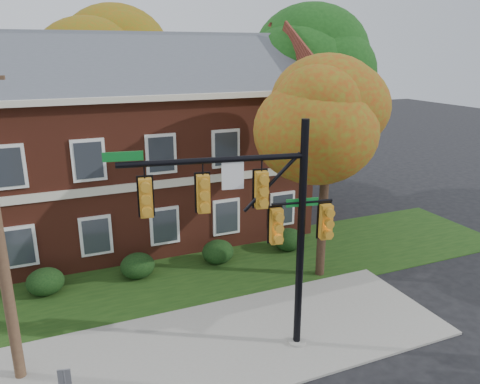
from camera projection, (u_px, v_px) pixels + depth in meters
name	position (u px, v px, depth m)	size (l,w,h in m)	color
ground	(249.00, 361.00, 14.06)	(120.00, 120.00, 0.00)	black
sidewalk	(236.00, 341.00, 14.93)	(14.00, 5.00, 0.08)	gray
grass_strip	(190.00, 275.00, 19.34)	(30.00, 6.00, 0.04)	#193811
apartment_building	(110.00, 136.00, 22.38)	(18.80, 8.80, 9.74)	maroon
hedge_left	(45.00, 282.00, 17.75)	(1.40, 1.26, 1.05)	black
hedge_center	(138.00, 266.00, 19.06)	(1.40, 1.26, 1.05)	black
hedge_right	(218.00, 252.00, 20.37)	(1.40, 1.26, 1.05)	black
hedge_far_right	(289.00, 240.00, 21.68)	(1.40, 1.26, 1.05)	black
tree_near_right	(335.00, 114.00, 17.48)	(4.50, 4.25, 8.58)	black
tree_right_rear	(308.00, 65.00, 26.46)	(6.30, 5.95, 10.62)	black
tree_far_rear	(109.00, 52.00, 28.66)	(6.84, 6.46, 11.52)	black
traffic_signal	(259.00, 216.00, 13.25)	(6.35, 1.26, 7.16)	gray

